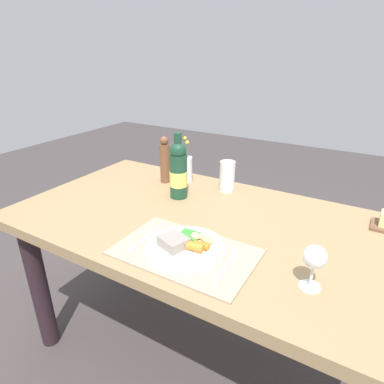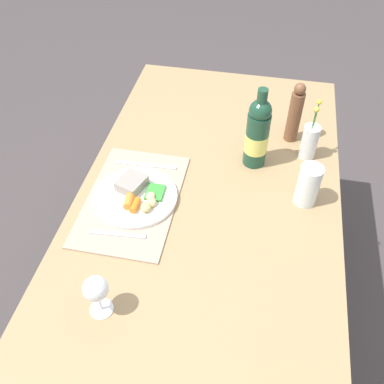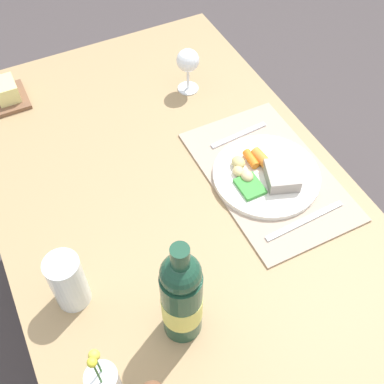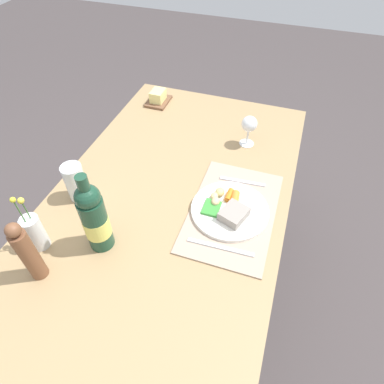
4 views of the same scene
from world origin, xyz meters
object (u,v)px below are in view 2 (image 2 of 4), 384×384
Objects in this scene: dinner_plate at (136,195)px; knife at (118,234)px; dining_table at (207,220)px; pepper_mill at (295,114)px; flower_vase at (310,141)px; fork at (146,165)px; wine_bottle at (257,134)px; water_tumbler at (308,187)px; wine_glass at (96,290)px.

dinner_plate is 1.57× the size of knife.
knife is (0.20, -0.24, 0.11)m from dining_table.
knife is at bearing -40.63° from pepper_mill.
flower_vase is 0.12m from pepper_mill.
wine_bottle is at bearing 102.87° from fork.
wine_bottle reaches higher than knife.
fork is at bearing -74.91° from wine_bottle.
fork is 0.73× the size of wine_bottle.
wine_bottle is at bearing 125.48° from dinner_plate.
dinner_plate is 0.91× the size of wine_bottle.
dining_table is 0.45m from flower_vase.
knife is at bearing -4.17° from dinner_plate.
knife is at bearing -64.95° from water_tumbler.
dining_table is at bearing -34.42° from pepper_mill.
wine_glass is 0.59× the size of flower_vase.
wine_glass reaches higher than fork.
water_tumbler is at bearing 134.12° from wine_glass.
pepper_mill is at bearing 135.26° from knife.
pepper_mill is at bearing -169.63° from water_tumbler.
flower_vase reaches higher than water_tumbler.
dinner_plate is at bearing -59.07° from flower_vase.
water_tumbler is 0.32m from pepper_mill.
wine_glass is 0.46× the size of wine_bottle.
pepper_mill is at bearing 142.44° from wine_bottle.
dining_table is 5.79× the size of dinner_plate.
flower_vase reaches higher than dinner_plate.
wine_glass is at bearing -27.01° from wine_bottle.
wine_glass reaches higher than dining_table.
water_tumbler is 0.61× the size of pepper_mill.
flower_vase is 0.78× the size of wine_bottle.
wine_glass reaches higher than knife.
fork is (-0.11, -0.24, 0.11)m from dining_table.
water_tumbler is at bearing 110.94° from knife.
wine_glass is 0.58× the size of pepper_mill.
wine_bottle is at bearing -131.23° from water_tumbler.
fork is 0.92× the size of pepper_mill.
pepper_mill is (-0.57, 0.49, 0.10)m from knife.
water_tumbler is (-0.49, 0.51, -0.03)m from wine_glass.
wine_bottle reaches higher than dinner_plate.
fork is 0.94× the size of flower_vase.
dinner_plate reaches higher than fork.
wine_bottle is (-0.65, 0.33, 0.03)m from wine_glass.
dinner_plate is 0.45m from wine_bottle.
pepper_mill is (-0.31, -0.06, 0.05)m from water_tumbler.
dinner_plate is 0.54m from water_tumbler.
knife is 1.27× the size of wine_glass.
dinner_plate is 1.25× the size of fork.
knife is 0.26m from wine_glass.
dining_table is 10.91× the size of water_tumbler.
pepper_mill reaches higher than dinner_plate.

